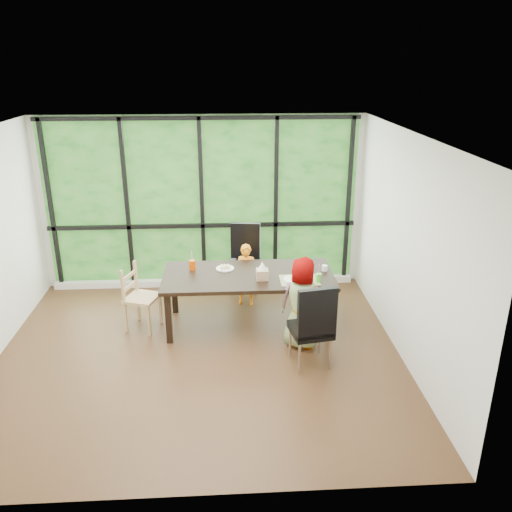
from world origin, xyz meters
name	(u,v)px	position (x,y,z in m)	size (l,w,h in m)	color
ground	(200,355)	(0.00, 0.00, 0.00)	(5.00, 5.00, 0.00)	black
back_wall	(202,203)	(0.00, 2.25, 1.35)	(5.00, 5.00, 0.00)	silver
foliage_backdrop	(202,203)	(0.00, 2.23, 1.35)	(4.80, 0.02, 2.65)	#144A15
window_mullions	(202,204)	(0.00, 2.19, 1.35)	(4.80, 0.06, 2.65)	black
window_sill	(205,282)	(0.00, 2.15, 0.05)	(4.80, 0.12, 0.10)	silver
dining_table	(248,299)	(0.65, 0.78, 0.38)	(2.29, 1.07, 0.75)	black
chair_window_leather	(244,260)	(0.64, 1.84, 0.54)	(0.46, 0.46, 1.08)	black
chair_interior_leather	(311,324)	(1.34, -0.27, 0.54)	(0.46, 0.46, 1.08)	black
chair_end_beech	(142,298)	(-0.79, 0.76, 0.45)	(0.42, 0.40, 0.90)	tan
child_toddler	(246,275)	(0.65, 1.42, 0.47)	(0.34, 0.22, 0.94)	orange
child_older	(304,303)	(1.32, 0.18, 0.60)	(0.59, 0.38, 1.20)	gray
placemat	(300,280)	(1.31, 0.53, 0.75)	(0.51, 0.37, 0.01)	tan
plate_far	(225,268)	(0.34, 0.98, 0.76)	(0.25, 0.25, 0.02)	white
plate_near	(294,279)	(1.23, 0.55, 0.76)	(0.27, 0.27, 0.02)	white
orange_cup	(192,265)	(-0.11, 0.99, 0.82)	(0.09, 0.09, 0.13)	#D54400
green_cup	(318,278)	(1.55, 0.46, 0.81)	(0.07, 0.07, 0.12)	#57DC39
white_mug	(325,268)	(1.70, 0.84, 0.79)	(0.08, 0.08, 0.08)	white
tissue_box	(262,274)	(0.82, 0.61, 0.82)	(0.16, 0.16, 0.14)	tan
crepe_rolls_far	(225,267)	(0.34, 0.98, 0.78)	(0.15, 0.12, 0.04)	tan
crepe_rolls_near	(294,278)	(1.23, 0.55, 0.78)	(0.10, 0.12, 0.04)	tan
straw_white	(192,258)	(-0.11, 0.99, 0.92)	(0.01, 0.01, 0.20)	white
straw_pink	(319,271)	(1.55, 0.46, 0.91)	(0.01, 0.01, 0.20)	pink
tissue	(262,266)	(0.82, 0.61, 0.94)	(0.12, 0.12, 0.11)	white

